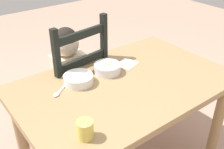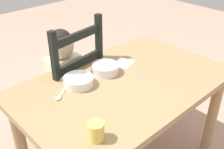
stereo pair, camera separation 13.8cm
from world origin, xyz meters
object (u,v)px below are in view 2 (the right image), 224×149
dining_chair (69,93)px  spoon (60,96)px  bowl_of_carrots (105,68)px  dining_table (124,96)px  child_figure (66,75)px  drinking_cup (96,131)px  bowl_of_peas (79,81)px

dining_chair → spoon: 0.48m
spoon → bowl_of_carrots: bearing=4.0°
dining_table → child_figure: size_ratio=1.35×
dining_table → drinking_cup: (-0.43, -0.25, 0.15)m
drinking_cup → dining_chair: bearing=65.3°
dining_table → dining_chair: dining_chair is taller
child_figure → bowl_of_peas: child_figure is taller
bowl_of_peas → spoon: (-0.15, -0.02, -0.02)m
dining_table → spoon: 0.40m
dining_chair → drinking_cup: size_ratio=11.76×
bowl_of_peas → drinking_cup: 0.46m
bowl_of_peas → drinking_cup: drinking_cup is taller
dining_table → child_figure: 0.46m
spoon → drinking_cup: drinking_cup is taller
dining_table → spoon: (-0.37, 0.13, 0.11)m
dining_chair → child_figure: 0.15m
spoon → dining_chair: bearing=51.1°
bowl_of_carrots → drinking_cup: 0.58m
child_figure → drinking_cup: child_figure is taller
child_figure → spoon: bearing=-128.1°
bowl_of_peas → bowl_of_carrots: bearing=0.0°
bowl_of_carrots → drinking_cup: (-0.42, -0.40, 0.01)m
dining_table → drinking_cup: bearing=-149.8°
bowl_of_carrots → spoon: (-0.35, -0.02, -0.03)m
dining_table → bowl_of_peas: bearing=145.1°
bowl_of_carrots → spoon: bearing=-176.0°
dining_table → bowl_of_peas: (-0.22, 0.15, 0.14)m
dining_chair → bowl_of_peas: dining_chair is taller
dining_table → drinking_cup: 0.52m
drinking_cup → bowl_of_carrots: bearing=44.1°
child_figure → bowl_of_carrots: bearing=-70.5°
dining_table → dining_chair: bearing=103.7°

